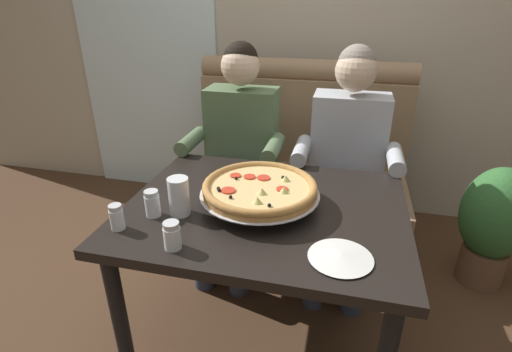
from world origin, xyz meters
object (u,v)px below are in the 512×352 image
(plate_near_left, at_px, (341,256))
(pizza, at_px, (260,189))
(dining_table, at_px, (265,225))
(diner_left, at_px, (237,147))
(drinking_glass, at_px, (179,199))
(potted_plant, at_px, (494,222))
(shaker_parmesan, at_px, (153,205))
(booth_bench, at_px, (295,182))
(shaker_pepper_flakes, at_px, (117,219))
(diner_right, at_px, (347,157))
(shaker_oregano, at_px, (172,237))

(plate_near_left, bearing_deg, pizza, 140.43)
(dining_table, relative_size, plate_near_left, 5.27)
(diner_left, xyz_separation_m, drinking_glass, (-0.00, -0.78, 0.08))
(diner_left, bearing_deg, drinking_glass, -90.05)
(potted_plant, bearing_deg, diner_left, -177.67)
(pizza, xyz_separation_m, plate_near_left, (0.33, -0.27, -0.06))
(diner_left, bearing_deg, dining_table, -64.77)
(diner_left, distance_m, shaker_parmesan, 0.83)
(pizza, relative_size, potted_plant, 0.68)
(booth_bench, xyz_separation_m, drinking_glass, (-0.30, -1.05, 0.39))
(diner_left, distance_m, plate_near_left, 1.11)
(pizza, bearing_deg, shaker_pepper_flakes, -148.17)
(shaker_parmesan, bearing_deg, drinking_glass, 21.07)
(booth_bench, distance_m, diner_right, 0.51)
(dining_table, height_order, pizza, pizza)
(booth_bench, bearing_deg, potted_plant, -10.66)
(dining_table, distance_m, plate_near_left, 0.43)
(shaker_oregano, xyz_separation_m, drinking_glass, (-0.07, 0.21, 0.02))
(plate_near_left, height_order, potted_plant, plate_near_left)
(diner_left, xyz_separation_m, shaker_pepper_flakes, (-0.18, -0.93, 0.06))
(shaker_parmesan, bearing_deg, dining_table, 23.45)
(booth_bench, xyz_separation_m, dining_table, (0.00, -0.91, 0.24))
(shaker_oregano, bearing_deg, shaker_pepper_flakes, 165.94)
(plate_near_left, xyz_separation_m, potted_plant, (0.80, 0.98, -0.35))
(booth_bench, bearing_deg, drinking_glass, -106.21)
(shaker_pepper_flakes, bearing_deg, booth_bench, 68.19)
(pizza, bearing_deg, plate_near_left, -39.57)
(dining_table, relative_size, diner_left, 0.87)
(diner_right, height_order, pizza, diner_right)
(drinking_glass, distance_m, potted_plant, 1.69)
(diner_right, relative_size, plate_near_left, 6.06)
(plate_near_left, height_order, drinking_glass, drinking_glass)
(diner_right, distance_m, shaker_pepper_flakes, 1.22)
(diner_left, relative_size, shaker_oregano, 12.99)
(plate_near_left, bearing_deg, potted_plant, 50.72)
(shaker_oregano, bearing_deg, potted_plant, 37.96)
(pizza, distance_m, shaker_parmesan, 0.41)
(dining_table, height_order, drinking_glass, drinking_glass)
(shaker_oregano, bearing_deg, diner_right, 61.42)
(diner_left, distance_m, diner_right, 0.61)
(shaker_oregano, bearing_deg, dining_table, 55.75)
(shaker_pepper_flakes, bearing_deg, diner_right, 49.95)
(plate_near_left, distance_m, potted_plant, 1.31)
(pizza, xyz_separation_m, shaker_parmesan, (-0.38, -0.17, -0.03))
(shaker_pepper_flakes, bearing_deg, plate_near_left, 0.79)
(shaker_pepper_flakes, xyz_separation_m, potted_plant, (1.59, 0.99, -0.38))
(diner_left, relative_size, drinking_glass, 8.50)
(diner_left, height_order, shaker_parmesan, diner_left)
(shaker_oregano, distance_m, shaker_parmesan, 0.24)
(diner_right, relative_size, pizza, 2.69)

